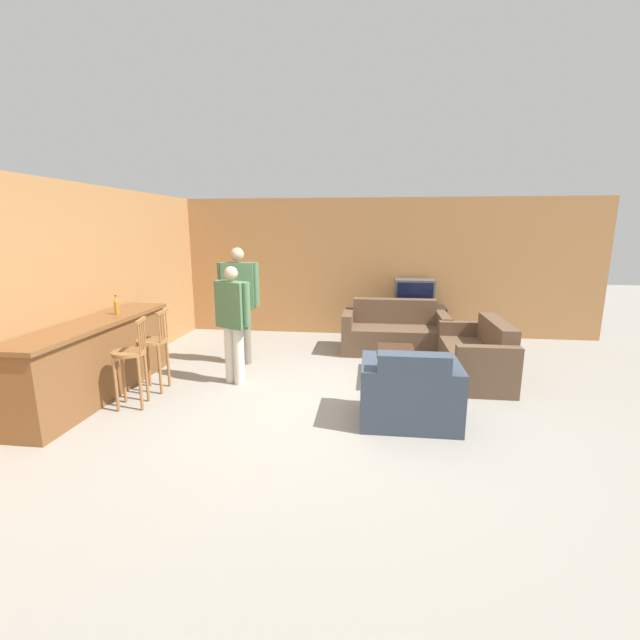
# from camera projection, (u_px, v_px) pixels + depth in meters

# --- Properties ---
(ground_plane) EXTENTS (24.00, 24.00, 0.00)m
(ground_plane) POSITION_uv_depth(u_px,v_px,m) (328.00, 405.00, 5.06)
(ground_plane) COLOR gray
(wall_back) EXTENTS (9.40, 0.08, 2.60)m
(wall_back) POSITION_uv_depth(u_px,v_px,m) (347.00, 268.00, 8.24)
(wall_back) COLOR #B27A47
(wall_back) RESTS_ON ground_plane
(wall_left) EXTENTS (0.08, 8.56, 2.60)m
(wall_left) POSITION_uv_depth(u_px,v_px,m) (127.00, 279.00, 6.40)
(wall_left) COLOR #B27A47
(wall_left) RESTS_ON ground_plane
(bar_counter) EXTENTS (0.55, 2.60, 0.95)m
(bar_counter) POSITION_uv_depth(u_px,v_px,m) (98.00, 359.00, 5.23)
(bar_counter) COLOR brown
(bar_counter) RESTS_ON ground_plane
(bar_chair_near) EXTENTS (0.45, 0.45, 1.05)m
(bar_chair_near) POSITION_uv_depth(u_px,v_px,m) (131.00, 360.00, 4.91)
(bar_chair_near) COLOR #996638
(bar_chair_near) RESTS_ON ground_plane
(bar_chair_mid) EXTENTS (0.40, 0.40, 1.05)m
(bar_chair_mid) POSITION_uv_depth(u_px,v_px,m) (153.00, 348.00, 5.41)
(bar_chair_mid) COLOR #996638
(bar_chair_mid) RESTS_ON ground_plane
(couch_far) EXTENTS (1.72, 0.83, 0.86)m
(couch_far) POSITION_uv_depth(u_px,v_px,m) (394.00, 333.00, 7.18)
(couch_far) COLOR brown
(couch_far) RESTS_ON ground_plane
(armchair_near) EXTENTS (1.03, 0.79, 0.84)m
(armchair_near) POSITION_uv_depth(u_px,v_px,m) (410.00, 394.00, 4.56)
(armchair_near) COLOR #384251
(armchair_near) RESTS_ON ground_plane
(loveseat_right) EXTENTS (0.77, 1.54, 0.83)m
(loveseat_right) POSITION_uv_depth(u_px,v_px,m) (477.00, 357.00, 5.89)
(loveseat_right) COLOR brown
(loveseat_right) RESTS_ON ground_plane
(coffee_table) EXTENTS (0.51, 1.09, 0.37)m
(coffee_table) POSITION_uv_depth(u_px,v_px,m) (397.00, 357.00, 5.85)
(coffee_table) COLOR #472D1E
(coffee_table) RESTS_ON ground_plane
(tv_unit) EXTENTS (1.16, 0.47, 0.63)m
(tv_unit) POSITION_uv_depth(u_px,v_px,m) (413.00, 323.00, 7.97)
(tv_unit) COLOR #2D2319
(tv_unit) RESTS_ON ground_plane
(tv) EXTENTS (0.70, 0.42, 0.50)m
(tv) POSITION_uv_depth(u_px,v_px,m) (414.00, 293.00, 7.85)
(tv) COLOR #4C4C4C
(tv) RESTS_ON tv_unit
(bottle) EXTENTS (0.06, 0.06, 0.25)m
(bottle) POSITION_uv_depth(u_px,v_px,m) (117.00, 306.00, 5.52)
(bottle) COLOR #B27A23
(bottle) RESTS_ON bar_counter
(book_on_table) EXTENTS (0.21, 0.17, 0.03)m
(book_on_table) POSITION_uv_depth(u_px,v_px,m) (404.00, 354.00, 5.77)
(book_on_table) COLOR #33704C
(book_on_table) RESTS_ON coffee_table
(person_by_window) EXTENTS (0.62, 0.22, 1.77)m
(person_by_window) POSITION_uv_depth(u_px,v_px,m) (239.00, 300.00, 6.40)
(person_by_window) COLOR #756B5B
(person_by_window) RESTS_ON ground_plane
(person_by_counter) EXTENTS (0.54, 0.37, 1.57)m
(person_by_counter) POSITION_uv_depth(u_px,v_px,m) (233.00, 319.00, 5.60)
(person_by_counter) COLOR silver
(person_by_counter) RESTS_ON ground_plane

